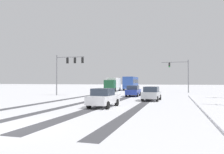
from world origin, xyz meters
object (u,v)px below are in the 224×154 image
(car_blue_lead, at_px, (133,91))
(car_silver_second, at_px, (151,94))
(box_truck_delivery, at_px, (113,84))
(bus_oncoming, at_px, (131,82))
(traffic_signal_near_left, at_px, (67,66))
(car_white_third, at_px, (103,98))
(traffic_signal_far_right, at_px, (181,71))

(car_blue_lead, xyz_separation_m, car_silver_second, (3.34, -6.51, 0.00))
(car_blue_lead, relative_size, car_silver_second, 0.98)
(car_silver_second, relative_size, box_truck_delivery, 0.56)
(bus_oncoming, relative_size, box_truck_delivery, 1.48)
(traffic_signal_near_left, xyz_separation_m, car_white_third, (10.53, -13.62, -3.93))
(traffic_signal_far_right, bearing_deg, car_silver_second, -100.73)
(traffic_signal_near_left, distance_m, car_white_third, 17.66)
(bus_oncoming, bearing_deg, traffic_signal_near_left, -102.92)
(traffic_signal_near_left, height_order, car_silver_second, traffic_signal_near_left)
(traffic_signal_far_right, xyz_separation_m, car_white_third, (-7.10, -27.58, -3.56))
(car_silver_second, distance_m, car_white_third, 8.36)
(box_truck_delivery, bearing_deg, bus_oncoming, 75.23)
(bus_oncoming, distance_m, box_truck_delivery, 9.23)
(car_silver_second, bearing_deg, box_truck_delivery, 116.58)
(traffic_signal_far_right, xyz_separation_m, box_truck_delivery, (-14.42, 1.38, -2.74))
(car_white_third, bearing_deg, traffic_signal_near_left, 127.73)
(traffic_signal_far_right, height_order, box_truck_delivery, traffic_signal_far_right)
(car_blue_lead, bearing_deg, car_white_third, -89.95)
(traffic_signal_far_right, relative_size, traffic_signal_near_left, 1.00)
(car_white_third, bearing_deg, box_truck_delivery, 104.18)
(car_silver_second, bearing_deg, car_white_third, -113.46)
(traffic_signal_far_right, bearing_deg, box_truck_delivery, 174.54)
(car_white_third, distance_m, bus_oncoming, 38.22)
(traffic_signal_far_right, bearing_deg, car_blue_lead, -117.97)
(traffic_signal_near_left, distance_m, car_blue_lead, 11.24)
(car_silver_second, height_order, bus_oncoming, bus_oncoming)
(traffic_signal_near_left, height_order, box_truck_delivery, traffic_signal_near_left)
(car_blue_lead, xyz_separation_m, car_white_third, (0.01, -14.18, 0.00))
(traffic_signal_near_left, relative_size, box_truck_delivery, 0.87)
(car_white_third, height_order, box_truck_delivery, box_truck_delivery)
(traffic_signal_near_left, distance_m, box_truck_delivery, 15.98)
(car_blue_lead, relative_size, car_white_third, 0.99)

